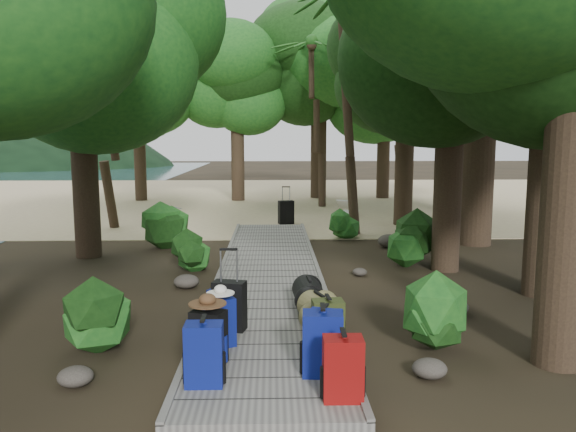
{
  "coord_description": "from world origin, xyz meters",
  "views": [
    {
      "loc": [
        0.07,
        -9.79,
        2.69
      ],
      "look_at": [
        0.41,
        2.49,
        1.0
      ],
      "focal_mm": 35.0,
      "sensor_mm": 36.0,
      "label": 1
    }
  ],
  "objects_px": {
    "backpack_right_b": "(322,340)",
    "duffel_right_khaki": "(319,310)",
    "lone_suitcase_on_sand": "(286,212)",
    "suitcase_on_boardwalk": "(229,306)",
    "backpack_right_d": "(328,319)",
    "backpack_left_c": "(219,319)",
    "kayak": "(165,211)",
    "backpack_right_c": "(325,332)",
    "backpack_left_b": "(209,334)",
    "sun_lounger": "(348,209)",
    "backpack_right_a": "(343,365)",
    "backpack_left_a": "(204,351)",
    "duffel_right_black": "(309,294)",
    "backpack_left_d": "(221,304)"
  },
  "relations": [
    {
      "from": "backpack_right_b",
      "to": "duffel_right_khaki",
      "type": "relative_size",
      "value": 1.24
    },
    {
      "from": "lone_suitcase_on_sand",
      "to": "suitcase_on_boardwalk",
      "type": "bearing_deg",
      "value": -110.0
    },
    {
      "from": "backpack_right_b",
      "to": "lone_suitcase_on_sand",
      "type": "relative_size",
      "value": 1.06
    },
    {
      "from": "backpack_right_d",
      "to": "backpack_right_b",
      "type": "bearing_deg",
      "value": -103.38
    },
    {
      "from": "backpack_left_c",
      "to": "suitcase_on_boardwalk",
      "type": "bearing_deg",
      "value": 56.9
    },
    {
      "from": "backpack_left_c",
      "to": "kayak",
      "type": "bearing_deg",
      "value": 78.56
    },
    {
      "from": "backpack_right_b",
      "to": "backpack_right_c",
      "type": "height_order",
      "value": "backpack_right_b"
    },
    {
      "from": "backpack_right_b",
      "to": "backpack_left_b",
      "type": "bearing_deg",
      "value": 168.57
    },
    {
      "from": "kayak",
      "to": "backpack_right_b",
      "type": "bearing_deg",
      "value": -83.48
    },
    {
      "from": "backpack_right_c",
      "to": "backpack_right_d",
      "type": "height_order",
      "value": "backpack_right_c"
    },
    {
      "from": "kayak",
      "to": "sun_lounger",
      "type": "relative_size",
      "value": 2.01
    },
    {
      "from": "backpack_right_a",
      "to": "suitcase_on_boardwalk",
      "type": "bearing_deg",
      "value": 122.35
    },
    {
      "from": "backpack_left_b",
      "to": "backpack_left_c",
      "type": "bearing_deg",
      "value": 104.01
    },
    {
      "from": "backpack_left_b",
      "to": "backpack_left_c",
      "type": "relative_size",
      "value": 1.01
    },
    {
      "from": "backpack_left_b",
      "to": "backpack_left_a",
      "type": "bearing_deg",
      "value": -67.19
    },
    {
      "from": "backpack_left_b",
      "to": "sun_lounger",
      "type": "distance_m",
      "value": 13.39
    },
    {
      "from": "backpack_right_a",
      "to": "sun_lounger",
      "type": "distance_m",
      "value": 14.04
    },
    {
      "from": "backpack_left_c",
      "to": "backpack_right_c",
      "type": "relative_size",
      "value": 1.06
    },
    {
      "from": "backpack_left_b",
      "to": "backpack_right_d",
      "type": "bearing_deg",
      "value": 45.64
    },
    {
      "from": "backpack_right_b",
      "to": "suitcase_on_boardwalk",
      "type": "bearing_deg",
      "value": 130.72
    },
    {
      "from": "backpack_left_b",
      "to": "duffel_right_black",
      "type": "xyz_separation_m",
      "value": [
        1.29,
        2.1,
        -0.12
      ]
    },
    {
      "from": "backpack_left_d",
      "to": "backpack_right_c",
      "type": "xyz_separation_m",
      "value": [
        1.34,
        -1.41,
        0.06
      ]
    },
    {
      "from": "backpack_left_a",
      "to": "lone_suitcase_on_sand",
      "type": "height_order",
      "value": "backpack_left_a"
    },
    {
      "from": "lone_suitcase_on_sand",
      "to": "backpack_right_a",
      "type": "bearing_deg",
      "value": -103.12
    },
    {
      "from": "backpack_left_c",
      "to": "lone_suitcase_on_sand",
      "type": "bearing_deg",
      "value": 59.2
    },
    {
      "from": "backpack_right_c",
      "to": "suitcase_on_boardwalk",
      "type": "bearing_deg",
      "value": 157.03
    },
    {
      "from": "backpack_left_c",
      "to": "duffel_right_black",
      "type": "relative_size",
      "value": 0.97
    },
    {
      "from": "duffel_right_khaki",
      "to": "sun_lounger",
      "type": "bearing_deg",
      "value": 61.14
    },
    {
      "from": "lone_suitcase_on_sand",
      "to": "duffel_right_black",
      "type": "bearing_deg",
      "value": -103.59
    },
    {
      "from": "lone_suitcase_on_sand",
      "to": "backpack_left_a",
      "type": "bearing_deg",
      "value": -109.83
    },
    {
      "from": "backpack_left_a",
      "to": "duffel_right_black",
      "type": "relative_size",
      "value": 1.05
    },
    {
      "from": "backpack_left_a",
      "to": "backpack_left_c",
      "type": "xyz_separation_m",
      "value": [
        0.05,
        1.12,
        -0.03
      ]
    },
    {
      "from": "duffel_right_black",
      "to": "backpack_right_b",
      "type": "bearing_deg",
      "value": -94.26
    },
    {
      "from": "kayak",
      "to": "backpack_left_d",
      "type": "bearing_deg",
      "value": -86.54
    },
    {
      "from": "backpack_left_d",
      "to": "lone_suitcase_on_sand",
      "type": "height_order",
      "value": "lone_suitcase_on_sand"
    },
    {
      "from": "backpack_left_a",
      "to": "backpack_right_d",
      "type": "distance_m",
      "value": 1.88
    },
    {
      "from": "backpack_right_a",
      "to": "lone_suitcase_on_sand",
      "type": "distance_m",
      "value": 12.33
    },
    {
      "from": "backpack_right_d",
      "to": "sun_lounger",
      "type": "distance_m",
      "value": 12.45
    },
    {
      "from": "backpack_left_d",
      "to": "lone_suitcase_on_sand",
      "type": "relative_size",
      "value": 0.7
    },
    {
      "from": "backpack_left_c",
      "to": "backpack_left_d",
      "type": "distance_m",
      "value": 0.96
    },
    {
      "from": "backpack_left_b",
      "to": "lone_suitcase_on_sand",
      "type": "distance_m",
      "value": 11.45
    },
    {
      "from": "backpack_left_c",
      "to": "backpack_right_c",
      "type": "distance_m",
      "value": 1.36
    },
    {
      "from": "duffel_right_khaki",
      "to": "sun_lounger",
      "type": "distance_m",
      "value": 11.81
    },
    {
      "from": "backpack_right_d",
      "to": "sun_lounger",
      "type": "xyz_separation_m",
      "value": [
        1.9,
        12.31,
        -0.13
      ]
    },
    {
      "from": "backpack_left_c",
      "to": "backpack_right_b",
      "type": "bearing_deg",
      "value": -61.27
    },
    {
      "from": "backpack_left_b",
      "to": "kayak",
      "type": "height_order",
      "value": "backpack_left_b"
    },
    {
      "from": "suitcase_on_boardwalk",
      "to": "lone_suitcase_on_sand",
      "type": "relative_size",
      "value": 0.91
    },
    {
      "from": "backpack_right_d",
      "to": "kayak",
      "type": "height_order",
      "value": "backpack_right_d"
    },
    {
      "from": "backpack_left_a",
      "to": "duffel_right_khaki",
      "type": "bearing_deg",
      "value": 53.74
    },
    {
      "from": "lone_suitcase_on_sand",
      "to": "kayak",
      "type": "bearing_deg",
      "value": 139.74
    }
  ]
}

